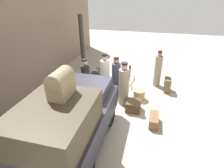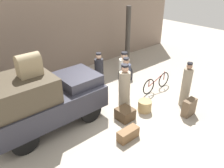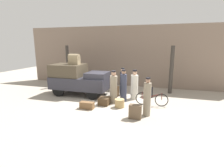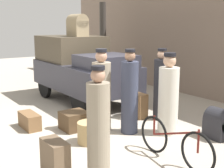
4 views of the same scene
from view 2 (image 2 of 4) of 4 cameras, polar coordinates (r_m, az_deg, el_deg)
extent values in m
plane|color=#A89E8E|center=(8.12, -0.15, -6.87)|extent=(30.00, 30.00, 0.00)
cube|color=gray|center=(10.40, -15.40, 13.67)|extent=(16.00, 0.15, 4.50)
cylinder|color=#38332D|center=(11.43, 4.15, 12.07)|extent=(0.25, 0.25, 3.07)
cylinder|color=black|center=(8.57, -11.78, -2.41)|extent=(0.79, 0.12, 0.79)
cylinder|color=black|center=(7.40, -5.49, -7.19)|extent=(0.79, 0.12, 0.79)
cylinder|color=black|center=(7.95, -25.88, -7.53)|extent=(0.79, 0.12, 0.79)
cylinder|color=black|center=(6.67, -21.69, -13.94)|extent=(0.79, 0.12, 0.79)
cube|color=#2D2D38|center=(7.34, -16.45, -4.98)|extent=(3.60, 1.76, 0.74)
cube|color=#473D2D|center=(6.76, -23.43, -1.85)|extent=(1.98, 1.62, 0.76)
cube|color=#2D2D38|center=(7.54, -9.04, 1.50)|extent=(1.26, 1.37, 0.33)
torus|color=black|center=(9.82, 13.35, 1.14)|extent=(0.68, 0.04, 0.68)
torus|color=black|center=(9.10, 9.55, -0.68)|extent=(0.68, 0.04, 0.68)
cylinder|color=#591914|center=(9.38, 11.61, 1.17)|extent=(1.01, 0.04, 0.37)
cylinder|color=#591914|center=(9.02, 9.63, 0.29)|extent=(0.04, 0.04, 0.35)
cylinder|color=#591914|center=(9.74, 13.47, 2.14)|extent=(0.04, 0.04, 0.38)
cylinder|color=tan|center=(8.07, 8.55, -5.68)|extent=(0.49, 0.49, 0.42)
cylinder|color=gray|center=(7.82, 3.24, -1.91)|extent=(0.40, 0.40, 1.50)
sphere|color=tan|center=(7.43, 3.41, 3.95)|extent=(0.25, 0.25, 0.25)
cylinder|color=black|center=(7.38, 3.44, 4.85)|extent=(0.24, 0.24, 0.07)
cylinder|color=#232328|center=(9.00, -3.36, 2.16)|extent=(0.36, 0.36, 1.47)
sphere|color=tan|center=(8.66, -3.51, 7.21)|extent=(0.22, 0.22, 0.22)
cylinder|color=black|center=(8.62, -3.53, 7.92)|extent=(0.21, 0.21, 0.06)
cylinder|color=#33384C|center=(8.35, 3.54, 0.26)|extent=(0.36, 0.36, 1.53)
sphere|color=#936B51|center=(7.98, 3.72, 5.86)|extent=(0.22, 0.22, 0.22)
cylinder|color=black|center=(7.94, 3.75, 6.62)|extent=(0.21, 0.21, 0.06)
cylinder|color=gray|center=(8.50, 18.71, -0.87)|extent=(0.33, 0.33, 1.50)
sphere|color=tan|center=(8.15, 19.62, 4.42)|extent=(0.21, 0.21, 0.21)
cylinder|color=black|center=(8.11, 19.73, 5.10)|extent=(0.20, 0.20, 0.06)
cylinder|color=silver|center=(9.10, 3.09, 2.30)|extent=(0.42, 0.42, 1.42)
sphere|color=tan|center=(8.77, 3.23, 7.26)|extent=(0.26, 0.26, 0.26)
cylinder|color=black|center=(8.72, 3.26, 8.08)|extent=(0.25, 0.25, 0.07)
cube|color=#4C3823|center=(7.61, 3.42, -7.78)|extent=(0.53, 0.55, 0.40)
cube|color=#232328|center=(10.26, 3.52, 2.15)|extent=(0.47, 0.48, 0.38)
cylinder|color=#232328|center=(10.18, 3.55, 3.11)|extent=(0.47, 0.48, 0.48)
cube|color=brown|center=(8.18, 19.46, -5.78)|extent=(0.53, 0.26, 0.62)
cube|color=brown|center=(6.83, 4.21, -12.91)|extent=(0.70, 0.30, 0.35)
cube|color=brown|center=(8.71, -3.98, -1.98)|extent=(0.50, 0.27, 0.61)
cube|color=#9E8966|center=(6.62, -20.78, 3.92)|extent=(0.65, 0.42, 0.45)
cylinder|color=#9E8966|center=(6.54, -21.11, 5.71)|extent=(0.65, 0.42, 0.42)
camera|label=1|loc=(4.07, -58.06, 7.53)|focal=28.00mm
camera|label=3|loc=(8.43, 74.47, -3.40)|focal=28.00mm
camera|label=4|loc=(10.60, 41.20, 8.44)|focal=50.00mm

